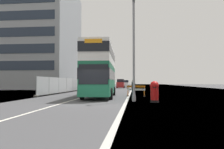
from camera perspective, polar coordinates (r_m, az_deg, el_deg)
The scene contains 13 objects.
ground at distance 15.53m, azimuth -3.17°, elevation -7.74°, with size 140.00×280.00×0.10m.
double_decker_bus at distance 22.25m, azimuth -3.02°, elevation 1.04°, with size 3.16×10.62×5.04m.
lamppost_foreground at distance 17.39m, azimuth 5.66°, elevation 5.61°, with size 0.29×0.70×8.07m.
red_pillar_postbox at distance 16.66m, azimuth 10.94°, elevation -4.16°, with size 0.66×0.66×1.58m.
roadworks_barrier at distance 23.37m, azimuth 6.23°, elevation -3.84°, with size 1.95×0.90×1.15m.
construction_site_fence at distance 33.94m, azimuth -11.72°, elevation -2.72°, with size 0.44×20.60×2.17m.
car_oncoming_near at distance 38.30m, azimuth -5.18°, elevation -2.79°, with size 1.93×4.07×2.04m.
car_receding_mid at distance 48.14m, azimuth -3.43°, elevation -2.48°, with size 1.93×4.11×2.32m.
car_receding_far at distance 55.58m, azimuth 2.24°, elevation -2.44°, with size 1.98×4.39×2.25m.
car_far_side at distance 64.29m, azimuth 3.54°, elevation -2.43°, with size 2.00×4.33×2.07m.
bare_tree_far_verge_near at distance 50.83m, azimuth -15.62°, elevation -0.83°, with size 3.03×2.50×4.92m.
pedestrian_at_kerb at distance 20.89m, azimuth 5.55°, elevation -3.67°, with size 0.34×0.34×1.76m.
backdrop_office_block at distance 57.26m, azimuth -25.86°, elevation 7.99°, with size 31.77×16.75×22.43m.
Camera 1 is at (3.02, -15.11, 1.52)m, focal length 35.30 mm.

